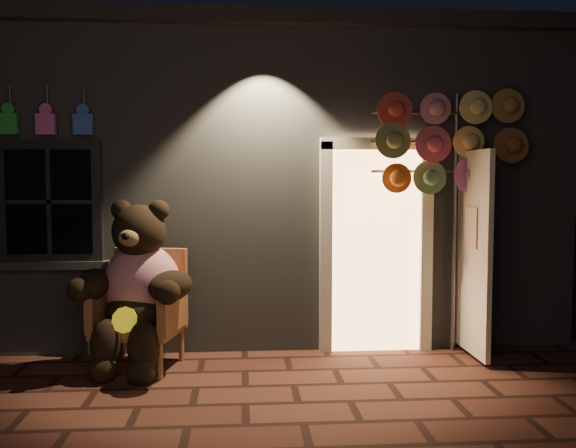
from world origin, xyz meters
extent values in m
plane|color=#522B1F|center=(0.00, 0.00, 0.00)|extent=(60.00, 60.00, 0.00)
cube|color=slate|center=(0.00, 4.00, 1.65)|extent=(7.00, 5.00, 3.30)
cube|color=black|center=(0.00, 4.00, 3.38)|extent=(7.30, 5.30, 0.16)
cube|color=black|center=(-1.90, 1.46, 1.55)|extent=(1.00, 0.10, 1.20)
cube|color=black|center=(-1.90, 1.43, 1.55)|extent=(0.82, 0.06, 1.02)
cube|color=slate|center=(-1.90, 1.46, 0.92)|extent=(1.10, 0.14, 0.08)
cube|color=#F1AE6C|center=(1.35, 1.48, 1.05)|extent=(0.92, 0.10, 2.10)
cube|color=beige|center=(0.83, 1.44, 1.05)|extent=(0.12, 0.12, 2.20)
cube|color=beige|center=(1.87, 1.44, 1.05)|extent=(0.12, 0.12, 2.20)
cube|color=beige|center=(1.35, 1.44, 2.13)|extent=(1.16, 0.12, 0.12)
cube|color=beige|center=(2.25, 1.10, 1.05)|extent=(0.05, 0.80, 2.00)
cube|color=#268D33|center=(-2.25, 1.38, 2.30)|extent=(0.18, 0.07, 0.20)
cylinder|color=#59595E|center=(-2.25, 1.44, 2.55)|extent=(0.02, 0.02, 0.25)
cube|color=#C04F9C|center=(-1.90, 1.38, 2.30)|extent=(0.18, 0.07, 0.20)
cylinder|color=#59595E|center=(-1.90, 1.44, 2.55)|extent=(0.02, 0.02, 0.25)
cube|color=#2F52A7|center=(-1.55, 1.38, 2.30)|extent=(0.18, 0.07, 0.20)
cylinder|color=#59595E|center=(-1.55, 1.44, 2.55)|extent=(0.02, 0.02, 0.25)
cube|color=#AB7142|center=(-0.98, 1.00, 0.38)|extent=(0.85, 0.82, 0.10)
cube|color=#AB7142|center=(-0.91, 1.30, 0.74)|extent=(0.72, 0.25, 0.72)
cube|color=#AB7142|center=(-1.32, 1.06, 0.59)|extent=(0.22, 0.62, 0.41)
cube|color=#AB7142|center=(-0.66, 0.90, 0.59)|extent=(0.22, 0.62, 0.41)
cylinder|color=#AB7142|center=(-1.35, 0.79, 0.16)|extent=(0.05, 0.05, 0.33)
cylinder|color=#AB7142|center=(-0.75, 0.65, 0.16)|extent=(0.05, 0.05, 0.33)
cylinder|color=#AB7142|center=(-1.22, 1.35, 0.16)|extent=(0.05, 0.05, 0.33)
cylinder|color=#AB7142|center=(-0.62, 1.21, 0.16)|extent=(0.05, 0.05, 0.33)
ellipsoid|color=#B01231|center=(-0.96, 1.06, 0.79)|extent=(0.85, 0.74, 0.77)
ellipsoid|color=black|center=(-0.98, 0.97, 0.56)|extent=(0.70, 0.64, 0.36)
sphere|color=black|center=(-0.97, 1.00, 1.29)|extent=(0.59, 0.59, 0.49)
sphere|color=black|center=(-1.14, 1.08, 1.48)|extent=(0.19, 0.19, 0.19)
sphere|color=black|center=(-0.79, 0.99, 1.48)|extent=(0.19, 0.19, 0.19)
ellipsoid|color=olive|center=(-1.02, 0.78, 1.25)|extent=(0.22, 0.18, 0.15)
ellipsoid|color=black|center=(-1.37, 0.91, 0.82)|extent=(0.34, 0.53, 0.28)
ellipsoid|color=black|center=(-0.66, 0.74, 0.82)|extent=(0.51, 0.57, 0.28)
ellipsoid|color=black|center=(-1.22, 0.70, 0.30)|extent=(0.28, 0.28, 0.47)
ellipsoid|color=black|center=(-0.89, 0.62, 0.30)|extent=(0.28, 0.28, 0.47)
sphere|color=black|center=(-1.23, 0.63, 0.11)|extent=(0.26, 0.26, 0.26)
sphere|color=black|center=(-0.90, 0.56, 0.11)|extent=(0.26, 0.26, 0.26)
cylinder|color=yellow|center=(-1.05, 0.66, 0.54)|extent=(0.25, 0.15, 0.23)
cylinder|color=#59595E|center=(2.15, 1.38, 1.32)|extent=(0.04, 0.04, 2.63)
cylinder|color=#59595E|center=(1.86, 1.36, 2.44)|extent=(1.17, 0.03, 0.03)
cylinder|color=#59595E|center=(1.86, 1.36, 2.14)|extent=(1.17, 0.03, 0.03)
cylinder|color=#59595E|center=(1.86, 1.36, 1.85)|extent=(1.17, 0.03, 0.03)
cylinder|color=#BE3C32|center=(1.50, 1.30, 2.48)|extent=(0.33, 0.11, 0.33)
cylinder|color=#C77E85|center=(1.89, 1.27, 2.48)|extent=(0.33, 0.11, 0.33)
cylinder|color=#E7CF69|center=(2.28, 1.24, 2.48)|extent=(0.33, 0.11, 0.33)
cylinder|color=olive|center=(2.67, 1.30, 2.48)|extent=(0.33, 0.11, 0.33)
cylinder|color=olive|center=(1.50, 1.27, 2.14)|extent=(0.33, 0.11, 0.33)
cylinder|color=#E15863|center=(1.89, 1.24, 2.14)|extent=(0.33, 0.11, 0.33)
cylinder|color=#EEC962|center=(2.28, 1.30, 2.14)|extent=(0.33, 0.11, 0.33)
cylinder|color=brown|center=(2.67, 1.27, 2.14)|extent=(0.33, 0.11, 0.33)
cylinder|color=orange|center=(1.50, 1.24, 1.80)|extent=(0.33, 0.11, 0.33)
cylinder|color=#619257|center=(1.89, 1.30, 1.80)|extent=(0.33, 0.11, 0.33)
cylinder|color=#BD6496|center=(2.28, 1.27, 1.80)|extent=(0.33, 0.11, 0.33)
camera|label=1|loc=(-0.02, -4.69, 1.75)|focal=38.00mm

